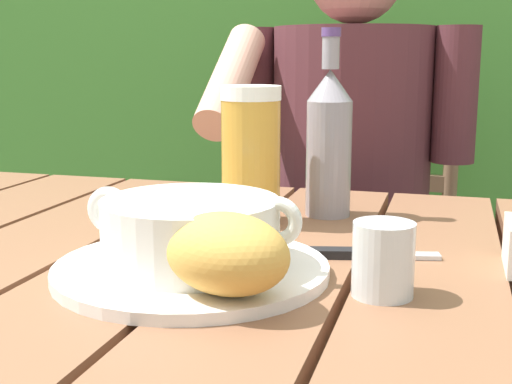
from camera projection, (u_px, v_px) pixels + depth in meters
The scene contains 11 objects.
dining_table at pixel (279, 344), 0.76m from camera, with size 1.41×0.88×0.74m.
hedge_backdrop at pixel (401, 24), 2.10m from camera, with size 3.02×0.78×1.97m.
chair_near_diner at pixel (358, 259), 1.63m from camera, with size 0.43×0.47×0.99m.
person_eating at pixel (346, 176), 1.39m from camera, with size 0.48×0.47×1.22m.
serving_plate at pixel (192, 269), 0.71m from camera, with size 0.28×0.28×0.01m.
soup_bowl at pixel (191, 230), 0.70m from camera, with size 0.23×0.18×0.08m.
bread_roll at pixel (227, 253), 0.62m from camera, with size 0.15×0.13×0.07m.
beer_glass at pixel (251, 155), 0.92m from camera, with size 0.08×0.08×0.18m.
beer_bottle at pixel (329, 140), 0.96m from camera, with size 0.06×0.06×0.26m.
water_glass_small at pixel (383, 259), 0.64m from camera, with size 0.06×0.06×0.07m.
table_knife at pixel (359, 254), 0.77m from camera, with size 0.15×0.05×0.01m.
Camera 1 is at (0.17, -0.69, 0.96)m, focal length 48.54 mm.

